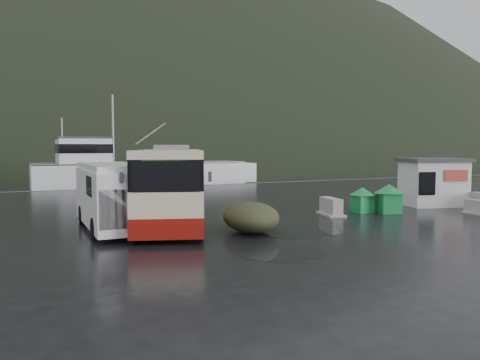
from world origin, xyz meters
name	(u,v)px	position (x,y,z in m)	size (l,w,h in m)	color
ground	(261,220)	(0.00, 0.00, 0.00)	(160.00, 160.00, 0.00)	black
harbor_water	(63,160)	(0.00, 110.00, 0.00)	(300.00, 180.00, 0.02)	black
quay_edge	(151,187)	(0.00, 20.00, 0.00)	(160.00, 0.60, 1.50)	#999993
headland	(61,154)	(10.00, 250.00, 0.00)	(780.00, 540.00, 570.00)	black
coach_bus	(172,219)	(-3.61, 2.17, 0.00)	(3.09, 12.39, 3.51)	beige
white_van	(113,229)	(-6.68, 0.41, 0.00)	(2.24, 6.51, 2.72)	silver
waste_bin_left	(362,212)	(5.94, 0.03, 0.00)	(0.94, 0.94, 1.30)	#16803F
waste_bin_right	(388,213)	(7.03, -0.73, 0.00)	(1.06, 1.06, 1.49)	#16803F
dome_tent	(251,232)	(-1.82, -2.57, 0.00)	(2.18, 3.05, 1.20)	#363922
ticket_kiosk	(432,206)	(11.50, 0.52, 0.00)	(3.51, 2.66, 2.74)	silver
jersey_barrier_a	(331,215)	(3.82, -0.17, 0.00)	(0.86, 1.72, 0.86)	#999993
jersey_barrier_b	(478,214)	(10.75, -3.05, 0.00)	(0.72, 1.45, 0.72)	#999993
fishing_trawler	(142,180)	(1.27, 28.61, 0.00)	(24.82, 5.45, 9.93)	silver
puddles	(291,238)	(-1.08, -4.40, 0.01)	(5.69, 6.19, 0.01)	black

